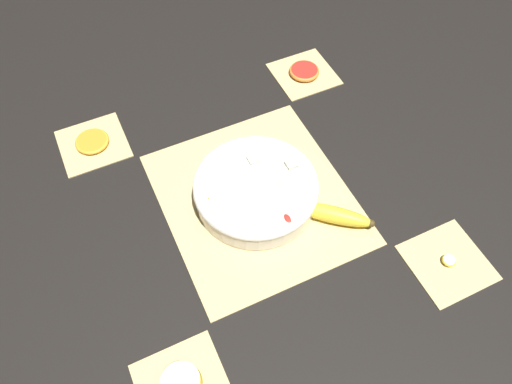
% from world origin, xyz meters
% --- Properties ---
extents(ground_plane, '(6.00, 6.00, 0.00)m').
position_xyz_m(ground_plane, '(0.00, 0.00, 0.00)').
color(ground_plane, black).
extents(bamboo_mat_center, '(0.45, 0.41, 0.01)m').
position_xyz_m(bamboo_mat_center, '(-0.00, 0.00, 0.00)').
color(bamboo_mat_center, '#D6B775').
rests_on(bamboo_mat_center, ground_plane).
extents(coaster_mat_near_left, '(0.16, 0.16, 0.01)m').
position_xyz_m(coaster_mat_near_left, '(-0.32, -0.29, 0.00)').
color(coaster_mat_near_left, '#D6B775').
rests_on(coaster_mat_near_left, ground_plane).
extents(coaster_mat_near_right, '(0.16, 0.16, 0.01)m').
position_xyz_m(coaster_mat_near_right, '(0.32, -0.29, 0.00)').
color(coaster_mat_near_right, '#D6B775').
rests_on(coaster_mat_near_right, ground_plane).
extents(coaster_mat_far_right, '(0.16, 0.16, 0.01)m').
position_xyz_m(coaster_mat_far_right, '(0.32, 0.29, 0.00)').
color(coaster_mat_far_right, '#D6B775').
rests_on(coaster_mat_far_right, ground_plane).
extents(fruit_salad_bowl, '(0.28, 0.28, 0.06)m').
position_xyz_m(fruit_salad_bowl, '(-0.00, 0.00, 0.04)').
color(fruit_salad_bowl, silver).
rests_on(fruit_salad_bowl, bamboo_mat_center).
extents(whole_banana, '(0.15, 0.16, 0.04)m').
position_xyz_m(whole_banana, '(-0.12, -0.13, 0.03)').
color(whole_banana, yellow).
rests_on(whole_banana, bamboo_mat_center).
extents(apple_half, '(0.08, 0.08, 0.04)m').
position_xyz_m(apple_half, '(-0.32, 0.29, 0.03)').
color(apple_half, gold).
rests_on(apple_half, coaster_mat_far_left).
extents(orange_slice_whole, '(0.08, 0.08, 0.01)m').
position_xyz_m(orange_slice_whole, '(0.32, 0.29, 0.01)').
color(orange_slice_whole, orange).
rests_on(orange_slice_whole, coaster_mat_far_right).
extents(banana_coin_single, '(0.03, 0.03, 0.01)m').
position_xyz_m(banana_coin_single, '(-0.32, -0.29, 0.01)').
color(banana_coin_single, '#F7EFC6').
rests_on(banana_coin_single, coaster_mat_near_left).
extents(grapefruit_slice, '(0.08, 0.08, 0.01)m').
position_xyz_m(grapefruit_slice, '(0.32, -0.29, 0.01)').
color(grapefruit_slice, red).
rests_on(grapefruit_slice, coaster_mat_near_right).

